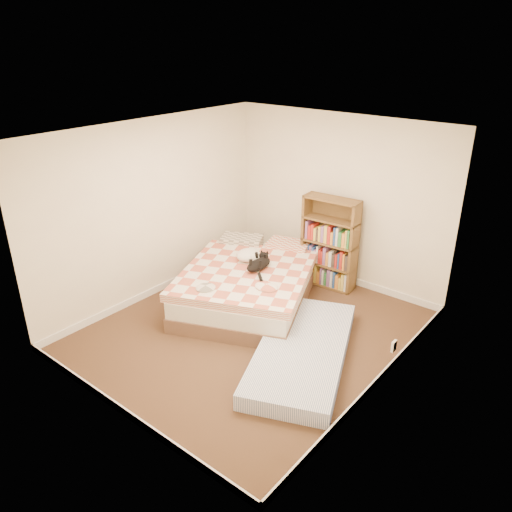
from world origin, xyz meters
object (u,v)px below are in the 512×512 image
Objects in this scene: bookshelf at (330,253)px; black_cat at (260,264)px; white_dog at (248,255)px; bed at (251,282)px; floor_mattress at (302,351)px.

black_cat is at bearing -114.90° from bookshelf.
black_cat is 1.61× the size of white_dog.
white_dog is (-0.29, 0.09, 0.01)m from black_cat.
bed is at bearing -122.48° from bookshelf.
black_cat is (0.17, -0.01, 0.34)m from bed.
floor_mattress is 4.62× the size of white_dog.
bed is 0.38m from white_dog.
white_dog reaches higher than bed.
bed reaches higher than floor_mattress.
white_dog is at bearing -128.89° from bookshelf.
black_cat is at bearing 126.62° from floor_mattress.
floor_mattress is 1.48m from black_cat.
floor_mattress is (0.76, -1.82, -0.42)m from bookshelf.
bookshelf reaches higher than black_cat.
white_dog is (-1.48, 0.80, 0.53)m from floor_mattress.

